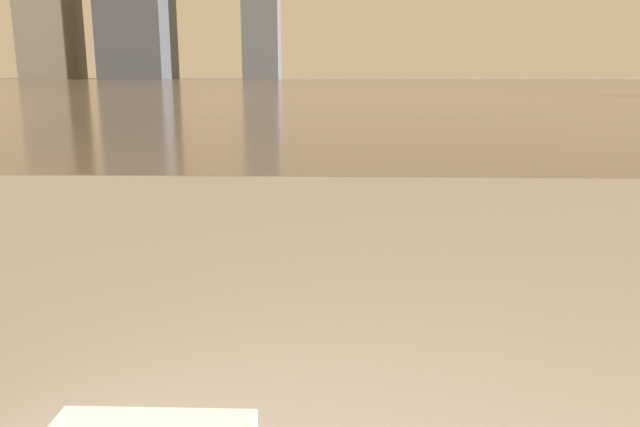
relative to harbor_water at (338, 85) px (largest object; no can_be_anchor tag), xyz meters
The scene contains 1 object.
harbor_water is the anchor object (origin of this frame).
Camera 1 is at (0.20, 0.15, 1.13)m, focal length 35.00 mm.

